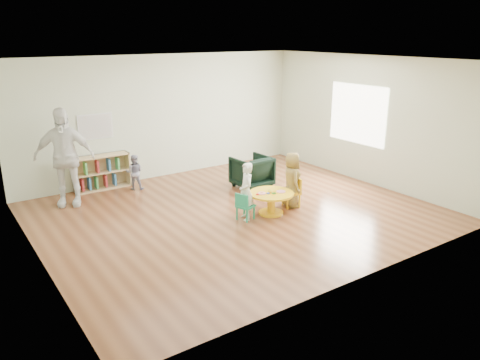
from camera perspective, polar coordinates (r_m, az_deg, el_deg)
The scene contains 11 objects.
room at distance 8.35m, azimuth -0.35°, elevation 8.16°, with size 7.10×7.00×2.80m.
activity_table at distance 8.74m, azimuth 3.83°, elevation -2.33°, with size 0.83×0.83×0.46m.
kid_chair_left at distance 8.42m, azimuth 0.53°, elevation -3.14°, with size 0.35×0.35×0.52m.
kid_chair_right at distance 9.15m, azimuth 6.52°, elevation -1.35°, with size 0.38×0.38×0.58m.
bookshelf at distance 10.53m, azimuth -16.59°, elevation 0.89°, with size 1.20×0.30×0.75m.
alphabet_poster at distance 10.43m, azimuth -17.21°, elevation 6.25°, with size 0.74×0.01×0.54m.
armchair at distance 10.22m, azimuth 1.44°, elevation 1.02°, with size 0.74×0.76×0.69m, color black.
child_left at distance 8.39m, azimuth 0.77°, elevation -1.40°, with size 0.39×0.25×1.06m, color white.
child_right at distance 9.06m, azimuth 6.31°, elevation 0.03°, with size 0.53×0.34×1.08m, color gold.
toddler at distance 10.29m, azimuth -12.75°, elevation 0.94°, with size 0.38×0.29×0.77m, color #1B1C44.
adult_caretaker at distance 9.61m, azimuth -20.64°, elevation 2.62°, with size 1.13×0.47×1.93m, color white.
Camera 1 is at (-4.61, -6.82, 3.26)m, focal length 35.00 mm.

